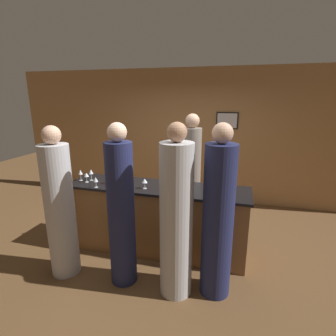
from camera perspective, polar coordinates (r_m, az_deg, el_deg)
name	(u,v)px	position (r m, az deg, el deg)	size (l,w,h in m)	color
ground_plane	(157,249)	(4.14, -2.32, -17.17)	(14.00, 14.00, 0.00)	brown
back_wall	(188,136)	(5.71, 4.39, 6.99)	(8.00, 0.08, 2.80)	#A37547
bar_counter	(157,218)	(3.89, -2.40, -10.92)	(2.59, 0.66, 1.00)	brown
bartender	(191,177)	(4.38, 5.06, -1.88)	(0.31, 0.31, 1.97)	gray
guest_0	(121,212)	(3.14, -10.16, -9.34)	(0.32, 0.32, 1.96)	#1E234C
guest_1	(176,219)	(2.92, 1.80, -11.11)	(0.37, 0.37, 1.98)	#B2B2B7
guest_2	(60,209)	(3.52, -22.48, -8.16)	(0.35, 0.35, 1.91)	#B2B2B7
guest_3	(218,219)	(2.96, 10.80, -10.93)	(0.34, 0.34, 1.97)	#1E234C
wine_bottle_0	(124,179)	(3.69, -9.51, -2.42)	(0.07, 0.07, 0.28)	black
wine_glass_0	(109,176)	(3.86, -12.70, -1.73)	(0.07, 0.07, 0.15)	silver
wine_glass_1	(190,187)	(3.30, 4.79, -4.13)	(0.08, 0.08, 0.17)	silver
wine_glass_2	(80,173)	(4.12, -18.53, -0.95)	(0.06, 0.06, 0.16)	silver
wine_glass_3	(86,175)	(4.01, -17.34, -1.47)	(0.07, 0.07, 0.15)	silver
wine_glass_4	(91,172)	(4.08, -16.43, -0.86)	(0.07, 0.07, 0.17)	silver
wine_glass_5	(171,185)	(3.37, 0.56, -3.73)	(0.08, 0.08, 0.16)	silver
wine_glass_6	(96,180)	(3.75, -15.47, -2.51)	(0.06, 0.06, 0.15)	silver
wine_glass_7	(145,181)	(3.58, -5.11, -2.83)	(0.08, 0.08, 0.14)	silver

